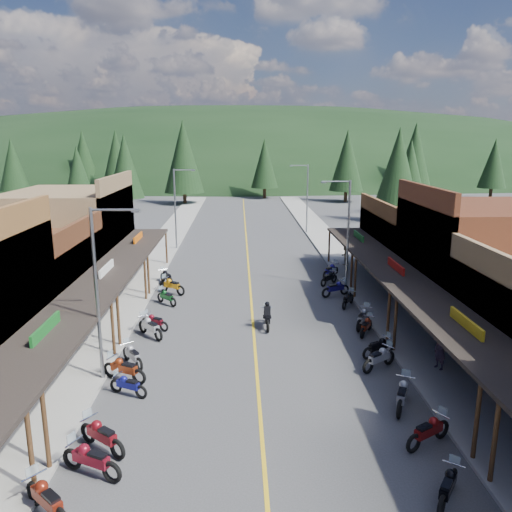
{
  "coord_description": "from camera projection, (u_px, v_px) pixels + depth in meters",
  "views": [
    {
      "loc": [
        -0.79,
        -27.26,
        10.83
      ],
      "look_at": [
        0.36,
        6.03,
        3.0
      ],
      "focal_mm": 35.0,
      "sensor_mm": 36.0,
      "label": 1
    }
  ],
  "objects": [
    {
      "name": "bike_west_8",
      "position": [
        155.0,
        321.0,
        28.95
      ],
      "size": [
        1.94,
        1.52,
        1.08
      ],
      "primitive_type": null,
      "rotation": [
        0.0,
        0.0,
        1.02
      ],
      "color": "maroon",
      "rests_on": "ground"
    },
    {
      "name": "shop_east_3",
      "position": [
        421.0,
        245.0,
        39.9
      ],
      "size": [
        10.9,
        10.2,
        6.2
      ],
      "color": "#4C2D16",
      "rests_on": "ground"
    },
    {
      "name": "bike_east_6",
      "position": [
        379.0,
        346.0,
        25.34
      ],
      "size": [
        2.1,
        1.55,
        1.15
      ],
      "primitive_type": null,
      "rotation": [
        0.0,
        0.0,
        -1.07
      ],
      "color": "black",
      "rests_on": "ground"
    },
    {
      "name": "bike_east_8",
      "position": [
        363.0,
        317.0,
        29.24
      ],
      "size": [
        1.8,
        2.35,
        1.3
      ],
      "primitive_type": null,
      "rotation": [
        0.0,
        0.0,
        -0.52
      ],
      "color": "gray",
      "rests_on": "ground"
    },
    {
      "name": "ridge_hill",
      "position": [
        241.0,
        173.0,
        160.36
      ],
      "size": [
        310.0,
        140.0,
        60.0
      ],
      "primitive_type": "ellipsoid",
      "color": "black",
      "rests_on": "ground"
    },
    {
      "name": "bike_west_10",
      "position": [
        172.0,
        285.0,
        35.63
      ],
      "size": [
        2.32,
        1.99,
        1.32
      ],
      "primitive_type": null,
      "rotation": [
        0.0,
        0.0,
        0.94
      ],
      "color": "#C27D0D",
      "rests_on": "ground"
    },
    {
      "name": "pedestrian_east_a",
      "position": [
        441.0,
        350.0,
        23.59
      ],
      "size": [
        0.68,
        0.8,
        1.86
      ],
      "primitive_type": "imported",
      "rotation": [
        0.0,
        0.0,
        -1.15
      ],
      "color": "#2D2132",
      "rests_on": "sidewalk_east"
    },
    {
      "name": "bike_west_3",
      "position": [
        102.0,
        434.0,
        17.61
      ],
      "size": [
        2.31,
        2.05,
        1.33
      ],
      "primitive_type": null,
      "rotation": [
        0.0,
        0.0,
        0.9
      ],
      "color": "maroon",
      "rests_on": "ground"
    },
    {
      "name": "bike_east_4",
      "position": [
        403.0,
        393.0,
        20.43
      ],
      "size": [
        1.72,
        2.46,
        1.34
      ],
      "primitive_type": null,
      "rotation": [
        0.0,
        0.0,
        -0.44
      ],
      "color": "gray",
      "rests_on": "ground"
    },
    {
      "name": "pine_11",
      "position": [
        398.0,
        168.0,
        65.02
      ],
      "size": [
        5.82,
        5.82,
        12.4
      ],
      "color": "black",
      "rests_on": "ground"
    },
    {
      "name": "bike_east_12",
      "position": [
        331.0,
        270.0,
        39.77
      ],
      "size": [
        2.03,
        2.25,
        1.3
      ],
      "primitive_type": null,
      "rotation": [
        0.0,
        0.0,
        -0.68
      ],
      "color": "navy",
      "rests_on": "ground"
    },
    {
      "name": "pedestrian_east_b",
      "position": [
        345.0,
        255.0,
        43.27
      ],
      "size": [
        0.94,
        0.93,
        1.72
      ],
      "primitive_type": "imported",
      "rotation": [
        0.0,
        0.0,
        3.91
      ],
      "color": "brown",
      "rests_on": "sidewalk_east"
    },
    {
      "name": "pine_9",
      "position": [
        410.0,
        170.0,
        72.15
      ],
      "size": [
        4.93,
        4.93,
        10.8
      ],
      "color": "black",
      "rests_on": "ground"
    },
    {
      "name": "bike_east_9",
      "position": [
        348.0,
        298.0,
        32.94
      ],
      "size": [
        1.59,
        2.02,
        1.12
      ],
      "primitive_type": null,
      "rotation": [
        0.0,
        0.0,
        -0.55
      ],
      "color": "black",
      "rests_on": "ground"
    },
    {
      "name": "pine_6",
      "position": [
        494.0,
        163.0,
        91.34
      ],
      "size": [
        5.04,
        5.04,
        11.0
      ],
      "color": "black",
      "rests_on": "ground"
    },
    {
      "name": "bike_east_11",
      "position": [
        329.0,
        277.0,
        37.86
      ],
      "size": [
        1.89,
        1.94,
        1.16
      ],
      "primitive_type": null,
      "rotation": [
        0.0,
        0.0,
        -0.76
      ],
      "color": "black",
      "rests_on": "ground"
    },
    {
      "name": "centerline",
      "position": [
        247.0,
        253.0,
        48.48
      ],
      "size": [
        0.15,
        90.0,
        0.01
      ],
      "primitive_type": "cube",
      "color": "gold",
      "rests_on": "ground"
    },
    {
      "name": "pine_0",
      "position": [
        13.0,
        165.0,
        86.52
      ],
      "size": [
        5.04,
        5.04,
        11.0
      ],
      "color": "black",
      "rests_on": "ground"
    },
    {
      "name": "bike_west_1",
      "position": [
        47.0,
        498.0,
        14.46
      ],
      "size": [
        2.25,
        2.16,
        1.34
      ],
      "primitive_type": null,
      "rotation": [
        0.0,
        0.0,
        0.83
      ],
      "color": "maroon",
      "rests_on": "ground"
    },
    {
      "name": "bike_east_7",
      "position": [
        366.0,
        325.0,
        28.21
      ],
      "size": [
        1.55,
        2.0,
        1.11
      ],
      "primitive_type": null,
      "rotation": [
        0.0,
        0.0,
        -0.54
      ],
      "color": "maroon",
      "rests_on": "ground"
    },
    {
      "name": "bike_west_2",
      "position": [
        91.0,
        458.0,
        16.29
      ],
      "size": [
        2.44,
        1.73,
        1.34
      ],
      "primitive_type": null,
      "rotation": [
        0.0,
        0.0,
        1.12
      ],
      "color": "maroon",
      "rests_on": "ground"
    },
    {
      "name": "shop_west_3",
      "position": [
        72.0,
        235.0,
        38.75
      ],
      "size": [
        10.9,
        10.2,
        8.2
      ],
      "color": "brown",
      "rests_on": "ground"
    },
    {
      "name": "pine_1",
      "position": [
        116.0,
        158.0,
        94.67
      ],
      "size": [
        5.88,
        5.88,
        12.5
      ],
      "color": "black",
      "rests_on": "ground"
    },
    {
      "name": "bike_east_10",
      "position": [
        336.0,
        288.0,
        35.06
      ],
      "size": [
        2.34,
        1.64,
        1.28
      ],
      "primitive_type": null,
      "rotation": [
        0.0,
        0.0,
        -1.12
      ],
      "color": "navy",
      "rests_on": "ground"
    },
    {
      "name": "pine_3",
      "position": [
        265.0,
        163.0,
        91.88
      ],
      "size": [
        5.04,
        5.04,
        11.0
      ],
      "color": "black",
      "rests_on": "ground"
    },
    {
      "name": "streetlight_3",
      "position": [
        306.0,
        196.0,
        57.42
      ],
      "size": [
        2.16,
        0.18,
        8.0
      ],
      "color": "gray",
      "rests_on": "ground"
    },
    {
      "name": "bike_west_7",
      "position": [
        150.0,
        326.0,
        27.83
      ],
      "size": [
        2.08,
        2.23,
        1.31
      ],
      "primitive_type": null,
      "rotation": [
        0.0,
        0.0,
        0.72
      ],
      "color": "#AFAFB5",
      "rests_on": "ground"
    },
    {
      "name": "pine_5",
      "position": [
        415.0,
        154.0,
        98.38
      ],
      "size": [
        6.72,
        6.72,
        14.0
      ],
      "color": "black",
      "rests_on": "ground"
    },
    {
      "name": "rider_on_bike",
      "position": [
        267.0,
        317.0,
        29.22
      ],
      "size": [
        0.76,
        2.21,
        1.68
      ],
      "rotation": [
        0.0,
        0.0,
        0.01
      ],
      "color": "black",
      "rests_on": "ground"
    },
    {
      "name": "pine_10",
      "position": [
        125.0,
        166.0,
        75.51
      ],
      "size": [
        5.38,
        5.38,
        11.6
      ],
      "color": "black",
      "rests_on": "ground"
    },
    {
      "name": "streetlight_0",
      "position": [
        100.0,
        287.0,
        21.93
      ],
      "size": [
        2.16,
        0.18,
        8.0
      ],
      "color": "gray",
      "rests_on": "ground"
    },
    {
      "name": "pine_8",
      "position": [
        78.0,
        177.0,
        65.84
      ],
      "size": [
        4.48,
        4.48,
        10.0
      ],
      "color": "black",
      "rests_on": "ground"
    },
    {
      "name": "bike_west_6",
      "position": [
        132.0,
        354.0,
        24.31
      ],
      "size": [
        1.77,
        2.08,
        1.18
      ],
      "primitive_type": null,
      "rotation": [
        0.0,
        0.0,
        0.62
      ],
      "color": "#9D9CA1",
      "rests_on": "ground"
    },
    {
      "name": "bike_west_9",
      "position": [
        167.0,
        296.0,
        33.33
      ],
      "size": [
        1.86,
        1.91,
        1.14
      ],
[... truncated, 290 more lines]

